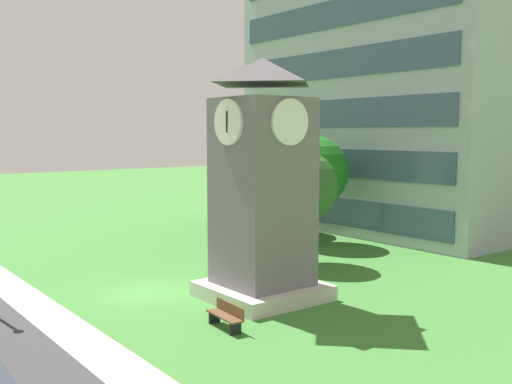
# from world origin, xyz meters

# --- Properties ---
(ground_plane) EXTENTS (160.00, 160.00, 0.00)m
(ground_plane) POSITION_xyz_m (0.00, 0.00, 0.00)
(ground_plane) COLOR #3D7A33
(kerb_strip) EXTENTS (120.00, 1.60, 0.01)m
(kerb_strip) POSITION_xyz_m (0.00, -4.20, 0.00)
(kerb_strip) COLOR #9E9E99
(kerb_strip) RESTS_ON ground
(office_building) EXTENTS (19.96, 13.81, 19.20)m
(office_building) POSITION_xyz_m (-5.63, 23.59, 9.60)
(office_building) COLOR #9EA8B2
(office_building) RESTS_ON ground
(clock_tower) EXTENTS (4.34, 4.34, 9.69)m
(clock_tower) POSITION_xyz_m (3.45, 3.52, 4.31)
(clock_tower) COLOR slate
(clock_tower) RESTS_ON ground
(park_bench) EXTENTS (1.83, 0.62, 0.88)m
(park_bench) POSITION_xyz_m (5.67, 0.18, 0.46)
(park_bench) COLOR brown
(park_bench) RESTS_ON ground
(tree_by_building) EXTENTS (4.79, 4.79, 7.05)m
(tree_by_building) POSITION_xyz_m (-9.38, 13.96, 4.64)
(tree_by_building) COLOR #513823
(tree_by_building) RESTS_ON ground
(tree_near_tower) EXTENTS (3.80, 3.80, 5.91)m
(tree_near_tower) POSITION_xyz_m (-0.37, 9.02, 3.99)
(tree_near_tower) COLOR #513823
(tree_near_tower) RESTS_ON ground
(tree_streetside) EXTENTS (4.45, 4.45, 6.61)m
(tree_streetside) POSITION_xyz_m (-4.16, 13.35, 4.38)
(tree_streetside) COLOR #513823
(tree_streetside) RESTS_ON ground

